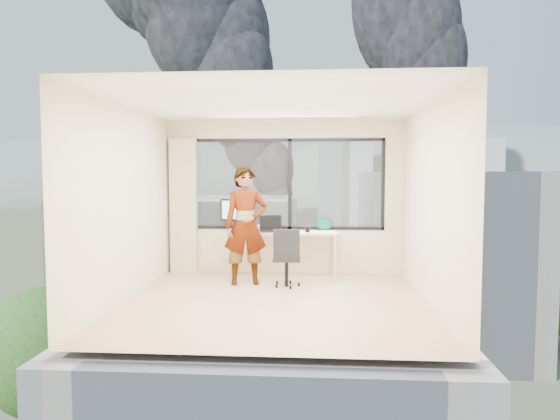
# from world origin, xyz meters

# --- Properties ---
(floor) EXTENTS (4.00, 4.00, 0.01)m
(floor) POSITION_xyz_m (0.00, 0.00, 0.00)
(floor) COLOR tan
(floor) RESTS_ON ground
(ceiling) EXTENTS (4.00, 4.00, 0.01)m
(ceiling) POSITION_xyz_m (0.00, 0.00, 2.60)
(ceiling) COLOR white
(ceiling) RESTS_ON ground
(wall_front) EXTENTS (4.00, 0.01, 2.60)m
(wall_front) POSITION_xyz_m (0.00, -2.00, 1.30)
(wall_front) COLOR beige
(wall_front) RESTS_ON ground
(wall_left) EXTENTS (0.01, 4.00, 2.60)m
(wall_left) POSITION_xyz_m (-2.00, 0.00, 1.30)
(wall_left) COLOR beige
(wall_left) RESTS_ON ground
(wall_right) EXTENTS (0.01, 4.00, 2.60)m
(wall_right) POSITION_xyz_m (2.00, 0.00, 1.30)
(wall_right) COLOR beige
(wall_right) RESTS_ON ground
(window_wall) EXTENTS (3.30, 0.16, 1.55)m
(window_wall) POSITION_xyz_m (0.05, 2.00, 1.52)
(window_wall) COLOR black
(window_wall) RESTS_ON ground
(curtain) EXTENTS (0.45, 0.14, 2.30)m
(curtain) POSITION_xyz_m (-1.72, 1.88, 1.15)
(curtain) COLOR beige
(curtain) RESTS_ON floor
(desk) EXTENTS (1.80, 0.60, 0.75)m
(desk) POSITION_xyz_m (0.00, 1.66, 0.38)
(desk) COLOR #CDA889
(desk) RESTS_ON floor
(chair) EXTENTS (0.48, 0.48, 0.90)m
(chair) POSITION_xyz_m (0.11, 0.91, 0.45)
(chair) COLOR black
(chair) RESTS_ON floor
(person) EXTENTS (0.73, 0.56, 1.80)m
(person) POSITION_xyz_m (-0.53, 1.04, 0.90)
(person) COLOR #2D2D33
(person) RESTS_ON floor
(monitor) EXTENTS (0.55, 0.18, 0.53)m
(monitor) POSITION_xyz_m (-0.80, 1.79, 1.02)
(monitor) COLOR black
(monitor) RESTS_ON desk
(game_console) EXTENTS (0.40, 0.37, 0.08)m
(game_console) POSITION_xyz_m (-0.39, 1.89, 0.79)
(game_console) COLOR white
(game_console) RESTS_ON desk
(laptop) EXTENTS (0.46, 0.48, 0.24)m
(laptop) POSITION_xyz_m (-0.17, 1.60, 0.87)
(laptop) COLOR black
(laptop) RESTS_ON desk
(cellphone) EXTENTS (0.12, 0.07, 0.01)m
(cellphone) POSITION_xyz_m (-0.08, 1.53, 0.76)
(cellphone) COLOR black
(cellphone) RESTS_ON desk
(pen_cup) EXTENTS (0.09, 0.09, 0.10)m
(pen_cup) POSITION_xyz_m (0.41, 1.60, 0.80)
(pen_cup) COLOR black
(pen_cup) RESTS_ON desk
(handbag) EXTENTS (0.30, 0.18, 0.22)m
(handbag) POSITION_xyz_m (0.69, 1.91, 0.86)
(handbag) COLOR #0C4A3B
(handbag) RESTS_ON desk
(exterior_ground) EXTENTS (400.00, 400.00, 0.04)m
(exterior_ground) POSITION_xyz_m (0.00, 120.00, -14.00)
(exterior_ground) COLOR #515B3D
(exterior_ground) RESTS_ON ground
(near_bldg_a) EXTENTS (16.00, 12.00, 14.00)m
(near_bldg_a) POSITION_xyz_m (-9.00, 30.00, -7.00)
(near_bldg_a) COLOR beige
(near_bldg_a) RESTS_ON exterior_ground
(near_bldg_b) EXTENTS (14.00, 13.00, 16.00)m
(near_bldg_b) POSITION_xyz_m (12.00, 38.00, -6.00)
(near_bldg_b) COLOR white
(near_bldg_b) RESTS_ON exterior_ground
(far_tower_a) EXTENTS (14.00, 14.00, 28.00)m
(far_tower_a) POSITION_xyz_m (-35.00, 95.00, 0.00)
(far_tower_a) COLOR silver
(far_tower_a) RESTS_ON exterior_ground
(far_tower_b) EXTENTS (13.00, 13.00, 30.00)m
(far_tower_b) POSITION_xyz_m (8.00, 120.00, 1.00)
(far_tower_b) COLOR silver
(far_tower_b) RESTS_ON exterior_ground
(far_tower_c) EXTENTS (15.00, 15.00, 26.00)m
(far_tower_c) POSITION_xyz_m (45.00, 140.00, -1.00)
(far_tower_c) COLOR silver
(far_tower_c) RESTS_ON exterior_ground
(far_tower_d) EXTENTS (16.00, 14.00, 22.00)m
(far_tower_d) POSITION_xyz_m (-60.00, 150.00, -3.00)
(far_tower_d) COLOR silver
(far_tower_d) RESTS_ON exterior_ground
(hill_a) EXTENTS (288.00, 216.00, 90.00)m
(hill_a) POSITION_xyz_m (-120.00, 320.00, -14.00)
(hill_a) COLOR slate
(hill_a) RESTS_ON exterior_ground
(hill_b) EXTENTS (300.00, 220.00, 96.00)m
(hill_b) POSITION_xyz_m (100.00, 320.00, -14.00)
(hill_b) COLOR slate
(hill_b) RESTS_ON exterior_ground
(tree_a) EXTENTS (7.00, 7.00, 8.00)m
(tree_a) POSITION_xyz_m (-16.00, 22.00, -10.00)
(tree_a) COLOR #1E4B19
(tree_a) RESTS_ON exterior_ground
(tree_b) EXTENTS (7.60, 7.60, 9.00)m
(tree_b) POSITION_xyz_m (4.00, 18.00, -9.50)
(tree_b) COLOR #1E4B19
(tree_b) RESTS_ON exterior_ground
(tree_c) EXTENTS (8.40, 8.40, 10.00)m
(tree_c) POSITION_xyz_m (22.00, 40.00, -9.00)
(tree_c) COLOR #1E4B19
(tree_c) RESTS_ON exterior_ground
(smoke_plume_a) EXTENTS (40.00, 24.00, 90.00)m
(smoke_plume_a) POSITION_xyz_m (-10.00, 150.00, 39.00)
(smoke_plume_a) COLOR black
(smoke_plume_a) RESTS_ON exterior_ground
(smoke_plume_b) EXTENTS (30.00, 18.00, 70.00)m
(smoke_plume_b) POSITION_xyz_m (55.00, 170.00, 27.00)
(smoke_plume_b) COLOR black
(smoke_plume_b) RESTS_ON exterior_ground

